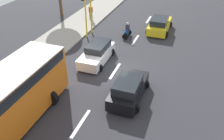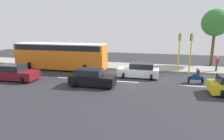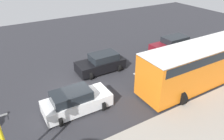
% 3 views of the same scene
% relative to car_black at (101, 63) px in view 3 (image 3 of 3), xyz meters
% --- Properties ---
extents(ground_plane, '(40.00, 60.00, 0.10)m').
position_rel_car_black_xyz_m(ground_plane, '(1.90, -2.80, -0.76)').
color(ground_plane, '#2D2D33').
extents(lane_stripe_mid, '(0.20, 2.40, 0.01)m').
position_rel_car_black_xyz_m(lane_stripe_mid, '(1.90, -2.80, -0.70)').
color(lane_stripe_mid, white).
rests_on(lane_stripe_mid, ground).
extents(lane_stripe_south, '(0.20, 2.40, 0.01)m').
position_rel_car_black_xyz_m(lane_stripe_south, '(1.90, 3.20, -0.70)').
color(lane_stripe_south, white).
rests_on(lane_stripe_south, ground).
extents(lane_stripe_far_south, '(0.20, 2.40, 0.01)m').
position_rel_car_black_xyz_m(lane_stripe_far_south, '(1.90, 9.20, -0.70)').
color(lane_stripe_far_south, white).
rests_on(lane_stripe_far_south, ground).
extents(car_black, '(2.19, 4.00, 1.52)m').
position_rel_car_black_xyz_m(car_black, '(0.00, 0.00, 0.00)').
color(car_black, black).
rests_on(car_black, ground).
extents(car_white, '(2.14, 4.18, 1.52)m').
position_rel_car_black_xyz_m(car_white, '(3.80, -3.80, 0.00)').
color(car_white, white).
rests_on(car_white, ground).
extents(car_maroon, '(2.24, 4.42, 1.52)m').
position_rel_car_black_xyz_m(car_maroon, '(0.06, 8.03, 0.00)').
color(car_maroon, maroon).
rests_on(car_maroon, ground).
extents(city_bus, '(3.20, 11.00, 3.16)m').
position_rel_car_black_xyz_m(city_bus, '(5.51, 5.79, 1.14)').
color(city_bus, orange).
rests_on(city_bus, ground).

